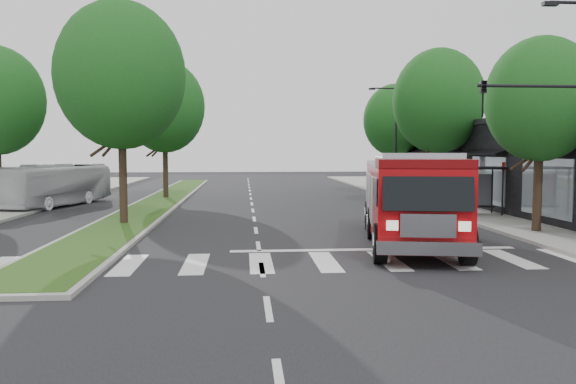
# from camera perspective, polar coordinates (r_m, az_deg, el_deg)

# --- Properties ---
(ground) EXTENTS (140.00, 140.00, 0.00)m
(ground) POSITION_cam_1_polar(r_m,az_deg,el_deg) (20.34, -3.03, -5.53)
(ground) COLOR black
(ground) RESTS_ON ground
(sidewalk_right) EXTENTS (5.00, 80.00, 0.15)m
(sidewalk_right) POSITION_cam_1_polar(r_m,az_deg,el_deg) (32.91, 18.80, -1.86)
(sidewalk_right) COLOR gray
(sidewalk_right) RESTS_ON ground
(median) EXTENTS (3.00, 50.00, 0.15)m
(median) POSITION_cam_1_polar(r_m,az_deg,el_deg) (38.58, -12.69, -0.87)
(median) COLOR gray
(median) RESTS_ON ground
(storefront_row) EXTENTS (8.00, 30.00, 5.00)m
(storefront_row) POSITION_cam_1_polar(r_m,az_deg,el_deg) (34.78, 25.73, 2.26)
(storefront_row) COLOR black
(storefront_row) RESTS_ON ground
(bus_shelter) EXTENTS (3.20, 1.60, 2.61)m
(bus_shelter) POSITION_cam_1_polar(r_m,az_deg,el_deg) (30.56, 18.02, 1.39)
(bus_shelter) COLOR black
(bus_shelter) RESTS_ON ground
(tree_right_near) EXTENTS (4.40, 4.40, 8.05)m
(tree_right_near) POSITION_cam_1_polar(r_m,az_deg,el_deg) (25.18, 24.27, 8.56)
(tree_right_near) COLOR black
(tree_right_near) RESTS_ON ground
(tree_right_mid) EXTENTS (5.60, 5.60, 9.72)m
(tree_right_mid) POSITION_cam_1_polar(r_m,az_deg,el_deg) (36.22, 15.04, 8.92)
(tree_right_mid) COLOR black
(tree_right_mid) RESTS_ON ground
(tree_right_far) EXTENTS (5.00, 5.00, 8.73)m
(tree_right_far) POSITION_cam_1_polar(r_m,az_deg,el_deg) (45.71, 10.80, 7.17)
(tree_right_far) COLOR black
(tree_right_far) RESTS_ON ground
(tree_median_near) EXTENTS (5.80, 5.80, 10.16)m
(tree_median_near) POSITION_cam_1_polar(r_m,az_deg,el_deg) (26.82, -16.62, 11.27)
(tree_median_near) COLOR black
(tree_median_near) RESTS_ON ground
(tree_median_far) EXTENTS (5.60, 5.60, 9.72)m
(tree_median_far) POSITION_cam_1_polar(r_m,az_deg,el_deg) (40.52, -12.43, 8.45)
(tree_median_far) COLOR black
(tree_median_far) RESTS_ON ground
(streetlight_right_near) EXTENTS (4.08, 0.22, 8.00)m
(streetlight_right_near) POSITION_cam_1_polar(r_m,az_deg,el_deg) (19.43, 27.14, 7.36)
(streetlight_right_near) COLOR black
(streetlight_right_near) RESTS_ON ground
(streetlight_right_far) EXTENTS (2.11, 0.20, 8.00)m
(streetlight_right_far) POSITION_cam_1_polar(r_m,az_deg,el_deg) (41.50, 10.70, 5.60)
(streetlight_right_far) COLOR black
(streetlight_right_far) RESTS_ON ground
(fire_engine) EXTENTS (4.59, 10.10, 3.38)m
(fire_engine) POSITION_cam_1_polar(r_m,az_deg,el_deg) (21.13, 12.28, -0.83)
(fire_engine) COLOR #650508
(fire_engine) RESTS_ON ground
(city_bus) EXTENTS (4.56, 9.71, 2.64)m
(city_bus) POSITION_cam_1_polar(r_m,az_deg,el_deg) (37.39, -22.41, 0.66)
(city_bus) COLOR silver
(city_bus) RESTS_ON ground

